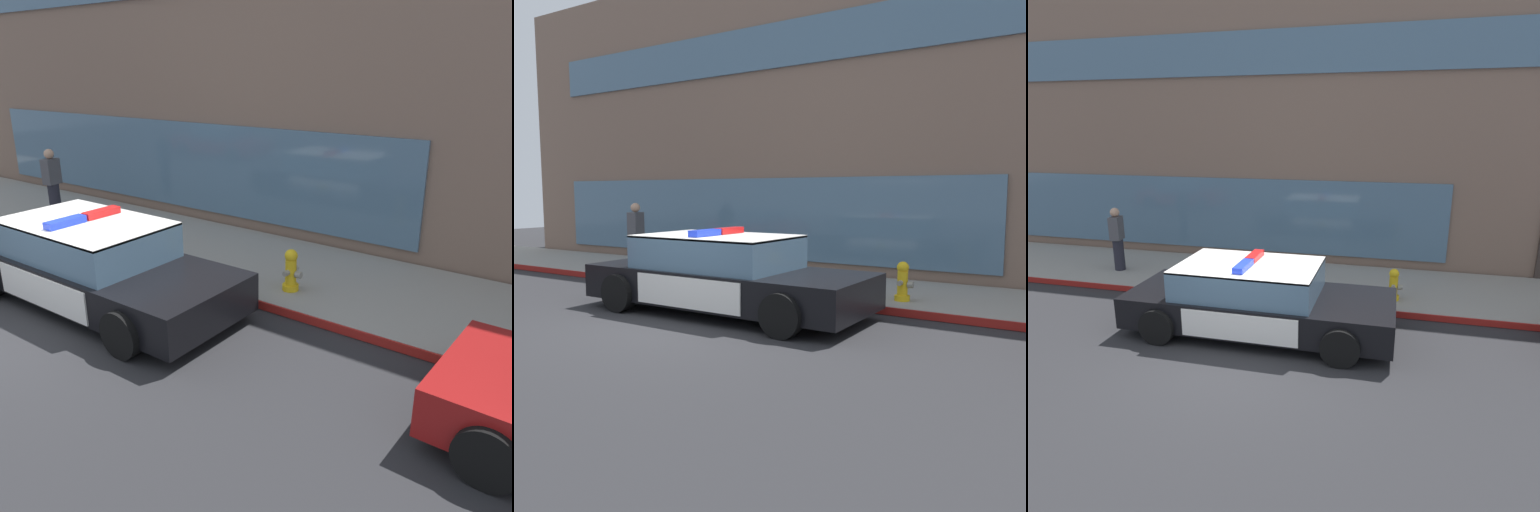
% 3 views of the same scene
% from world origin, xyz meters
% --- Properties ---
extents(ground, '(48.00, 48.00, 0.00)m').
position_xyz_m(ground, '(0.00, 0.00, 0.00)').
color(ground, '#262628').
extents(sidewalk, '(48.00, 3.09, 0.15)m').
position_xyz_m(sidewalk, '(0.00, 3.94, 0.07)').
color(sidewalk, gray).
rests_on(sidewalk, ground).
extents(curb_red_paint, '(28.80, 0.04, 0.14)m').
position_xyz_m(curb_red_paint, '(0.00, 2.38, 0.08)').
color(curb_red_paint, maroon).
rests_on(curb_red_paint, ground).
extents(storefront_building, '(22.47, 9.18, 8.06)m').
position_xyz_m(storefront_building, '(-0.08, 10.08, 4.03)').
color(storefront_building, '#7A6051').
rests_on(storefront_building, ground).
extents(police_cruiser, '(5.15, 2.16, 1.49)m').
position_xyz_m(police_cruiser, '(0.06, 1.05, 0.68)').
color(police_cruiser, black).
rests_on(police_cruiser, ground).
extents(fire_hydrant, '(0.34, 0.39, 0.73)m').
position_xyz_m(fire_hydrant, '(2.65, 3.05, 0.50)').
color(fire_hydrant, gold).
rests_on(fire_hydrant, sidewalk).
extents(pedestrian_on_sidewalk, '(0.33, 0.44, 1.71)m').
position_xyz_m(pedestrian_on_sidewalk, '(-4.65, 3.52, 1.01)').
color(pedestrian_on_sidewalk, '#23232D').
rests_on(pedestrian_on_sidewalk, sidewalk).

